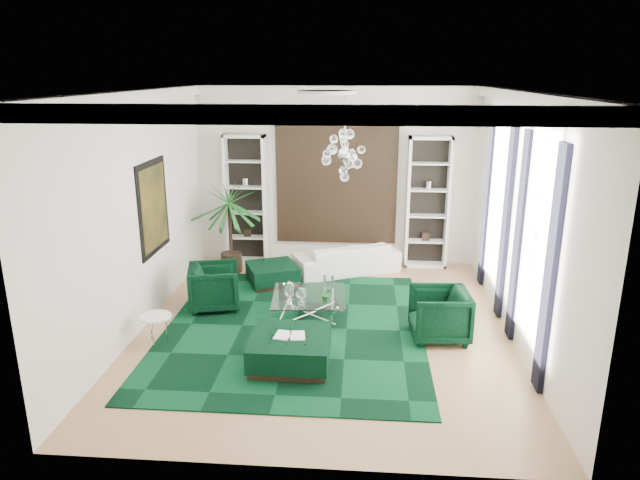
# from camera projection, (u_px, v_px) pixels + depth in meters

# --- Properties ---
(floor) EXTENTS (6.00, 7.00, 0.02)m
(floor) POSITION_uv_depth(u_px,v_px,m) (325.00, 328.00, 9.45)
(floor) COLOR tan
(floor) RESTS_ON ground
(ceiling) EXTENTS (6.00, 7.00, 0.02)m
(ceiling) POSITION_uv_depth(u_px,v_px,m) (325.00, 90.00, 8.36)
(ceiling) COLOR white
(ceiling) RESTS_ON ground
(wall_back) EXTENTS (6.00, 0.02, 3.80)m
(wall_back) POSITION_uv_depth(u_px,v_px,m) (336.00, 177.00, 12.26)
(wall_back) COLOR silver
(wall_back) RESTS_ON ground
(wall_front) EXTENTS (6.00, 0.02, 3.80)m
(wall_front) POSITION_uv_depth(u_px,v_px,m) (300.00, 304.00, 5.55)
(wall_front) COLOR silver
(wall_front) RESTS_ON ground
(wall_left) EXTENTS (0.02, 7.00, 3.80)m
(wall_left) POSITION_uv_depth(u_px,v_px,m) (138.00, 213.00, 9.13)
(wall_left) COLOR silver
(wall_left) RESTS_ON ground
(wall_right) EXTENTS (0.02, 7.00, 3.80)m
(wall_right) POSITION_uv_depth(u_px,v_px,m) (522.00, 220.00, 8.68)
(wall_right) COLOR silver
(wall_right) RESTS_ON ground
(crown_molding) EXTENTS (6.00, 7.00, 0.18)m
(crown_molding) POSITION_uv_depth(u_px,v_px,m) (325.00, 98.00, 8.39)
(crown_molding) COLOR white
(crown_molding) RESTS_ON ceiling
(ceiling_medallion) EXTENTS (0.90, 0.90, 0.05)m
(ceiling_medallion) POSITION_uv_depth(u_px,v_px,m) (327.00, 92.00, 8.66)
(ceiling_medallion) COLOR white
(ceiling_medallion) RESTS_ON ceiling
(tapestry) EXTENTS (2.50, 0.06, 2.80)m
(tapestry) POSITION_uv_depth(u_px,v_px,m) (336.00, 177.00, 12.21)
(tapestry) COLOR black
(tapestry) RESTS_ON wall_back
(shelving_left) EXTENTS (0.90, 0.38, 2.80)m
(shelving_left) POSITION_uv_depth(u_px,v_px,m) (246.00, 200.00, 12.36)
(shelving_left) COLOR white
(shelving_left) RESTS_ON floor
(shelving_right) EXTENTS (0.90, 0.38, 2.80)m
(shelving_right) POSITION_uv_depth(u_px,v_px,m) (428.00, 203.00, 12.06)
(shelving_right) COLOR white
(shelving_right) RESTS_ON floor
(painting) EXTENTS (0.04, 1.30, 1.60)m
(painting) POSITION_uv_depth(u_px,v_px,m) (154.00, 207.00, 9.71)
(painting) COLOR black
(painting) RESTS_ON wall_left
(window_near) EXTENTS (0.03, 1.10, 2.90)m
(window_near) POSITION_uv_depth(u_px,v_px,m) (538.00, 236.00, 7.82)
(window_near) COLOR white
(window_near) RESTS_ON wall_right
(curtain_near_a) EXTENTS (0.07, 0.30, 3.25)m
(curtain_near_a) POSITION_uv_depth(u_px,v_px,m) (550.00, 273.00, 7.15)
(curtain_near_a) COLOR black
(curtain_near_a) RESTS_ON floor
(curtain_near_b) EXTENTS (0.07, 0.30, 3.25)m
(curtain_near_b) POSITION_uv_depth(u_px,v_px,m) (519.00, 238.00, 8.64)
(curtain_near_b) COLOR black
(curtain_near_b) RESTS_ON floor
(window_far) EXTENTS (0.03, 1.10, 2.90)m
(window_far) POSITION_uv_depth(u_px,v_px,m) (499.00, 199.00, 10.11)
(window_far) COLOR white
(window_far) RESTS_ON wall_right
(curtain_far_a) EXTENTS (0.07, 0.30, 3.25)m
(curtain_far_a) POSITION_uv_depth(u_px,v_px,m) (506.00, 224.00, 9.44)
(curtain_far_a) COLOR black
(curtain_far_a) RESTS_ON floor
(curtain_far_b) EXTENTS (0.07, 0.30, 3.25)m
(curtain_far_b) POSITION_uv_depth(u_px,v_px,m) (487.00, 203.00, 10.93)
(curtain_far_b) COLOR black
(curtain_far_b) RESTS_ON floor
(rug) EXTENTS (4.20, 5.00, 0.02)m
(rug) POSITION_uv_depth(u_px,v_px,m) (294.00, 328.00, 9.41)
(rug) COLOR black
(rug) RESTS_ON floor
(sofa) EXTENTS (2.33, 1.68, 0.63)m
(sofa) POSITION_uv_depth(u_px,v_px,m) (346.00, 258.00, 11.94)
(sofa) COLOR white
(sofa) RESTS_ON floor
(armchair_left) EXTENTS (1.06, 1.04, 0.80)m
(armchair_left) POSITION_uv_depth(u_px,v_px,m) (214.00, 287.00, 10.12)
(armchair_left) COLOR black
(armchair_left) RESTS_ON floor
(armchair_right) EXTENTS (0.95, 0.92, 0.81)m
(armchair_right) POSITION_uv_depth(u_px,v_px,m) (439.00, 315.00, 8.95)
(armchair_right) COLOR black
(armchair_right) RESTS_ON floor
(coffee_table) EXTENTS (1.32, 1.32, 0.42)m
(coffee_table) POSITION_uv_depth(u_px,v_px,m) (309.00, 307.00, 9.74)
(coffee_table) COLOR white
(coffee_table) RESTS_ON floor
(ottoman_side) EXTENTS (1.19, 1.19, 0.40)m
(ottoman_side) POSITION_uv_depth(u_px,v_px,m) (273.00, 274.00, 11.32)
(ottoman_side) COLOR black
(ottoman_side) RESTS_ON floor
(ottoman_front) EXTENTS (1.12, 1.12, 0.45)m
(ottoman_front) POSITION_uv_depth(u_px,v_px,m) (290.00, 350.00, 8.19)
(ottoman_front) COLOR black
(ottoman_front) RESTS_ON floor
(book) EXTENTS (0.44, 0.29, 0.03)m
(book) POSITION_uv_depth(u_px,v_px,m) (290.00, 335.00, 8.12)
(book) COLOR white
(book) RESTS_ON ottoman_front
(side_table) EXTENTS (0.61, 0.61, 0.46)m
(side_table) POSITION_uv_depth(u_px,v_px,m) (157.00, 330.00, 8.81)
(side_table) COLOR white
(side_table) RESTS_ON floor
(palm) EXTENTS (2.00, 2.00, 2.42)m
(palm) POSITION_uv_depth(u_px,v_px,m) (229.00, 216.00, 11.76)
(palm) COLOR #19591E
(palm) RESTS_ON floor
(chandelier) EXTENTS (0.97, 0.97, 0.77)m
(chandelier) POSITION_uv_depth(u_px,v_px,m) (345.00, 155.00, 8.72)
(chandelier) COLOR white
(chandelier) RESTS_ON ceiling
(table_plant) EXTENTS (0.18, 0.17, 0.27)m
(table_plant) POSITION_uv_depth(u_px,v_px,m) (326.00, 294.00, 9.37)
(table_plant) COLOR #19591E
(table_plant) RESTS_ON coffee_table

